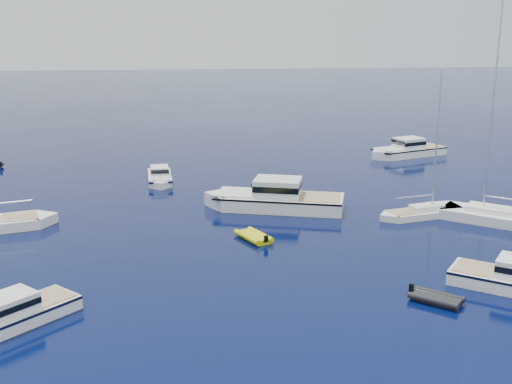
% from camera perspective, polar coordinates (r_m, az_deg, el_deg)
% --- Properties ---
extents(motor_cruiser_left, '(7.38, 7.39, 2.10)m').
position_cam_1_polar(motor_cruiser_left, '(35.06, -21.20, -11.11)').
color(motor_cruiser_left, silver).
rests_on(motor_cruiser_left, ground).
extents(motor_cruiser_centre, '(12.97, 7.20, 3.26)m').
position_cam_1_polar(motor_cruiser_centre, '(52.51, 1.67, -1.50)').
color(motor_cruiser_centre, silver).
rests_on(motor_cruiser_centre, ground).
extents(motor_cruiser_distant, '(10.72, 6.56, 2.70)m').
position_cam_1_polar(motor_cruiser_distant, '(75.52, 13.31, 3.15)').
color(motor_cruiser_distant, white).
rests_on(motor_cruiser_distant, ground).
extents(motor_cruiser_horizon, '(2.68, 7.37, 1.90)m').
position_cam_1_polar(motor_cruiser_horizon, '(62.12, -8.58, 0.91)').
color(motor_cruiser_horizon, white).
rests_on(motor_cruiser_horizon, ground).
extents(sailboat_mid_r, '(11.16, 9.91, 17.47)m').
position_cam_1_polar(sailboat_mid_r, '(52.21, 20.81, -2.59)').
color(sailboat_mid_r, white).
rests_on(sailboat_mid_r, ground).
extents(sailboat_centre, '(8.35, 3.89, 11.88)m').
position_cam_1_polar(sailboat_centre, '(52.05, 14.66, -2.14)').
color(sailboat_centre, silver).
rests_on(sailboat_centre, ground).
extents(tender_yellow, '(2.97, 3.62, 0.95)m').
position_cam_1_polar(tender_yellow, '(45.08, -0.20, -4.27)').
color(tender_yellow, '#CBCB0B').
rests_on(tender_yellow, ground).
extents(tender_grey_near, '(3.27, 3.17, 0.95)m').
position_cam_1_polar(tender_grey_near, '(36.68, 15.79, -9.47)').
color(tender_grey_near, black).
rests_on(tender_grey_near, ground).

